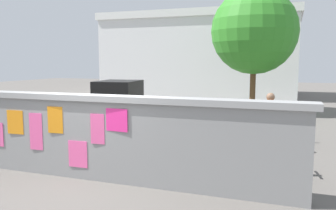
{
  "coord_description": "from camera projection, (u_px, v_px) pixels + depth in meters",
  "views": [
    {
      "loc": [
        3.71,
        -6.13,
        2.44
      ],
      "look_at": [
        0.79,
        2.12,
        1.35
      ],
      "focal_mm": 37.03,
      "sensor_mm": 36.0,
      "label": 1
    }
  ],
  "objects": [
    {
      "name": "person_walking",
      "position": [
        98.0,
        123.0,
        8.33
      ],
      "size": [
        0.39,
        0.39,
        1.62
      ],
      "color": "purple",
      "rests_on": "ground"
    },
    {
      "name": "person_bystander",
      "position": [
        270.0,
        116.0,
        9.31
      ],
      "size": [
        0.38,
        0.38,
        1.62
      ],
      "color": "purple",
      "rests_on": "ground"
    },
    {
      "name": "ground",
      "position": [
        197.0,
        119.0,
        14.75
      ],
      "size": [
        60.0,
        60.0,
        0.0
      ],
      "primitive_type": "plane",
      "color": "#605B56"
    },
    {
      "name": "building_background",
      "position": [
        202.0,
        55.0,
        25.98
      ],
      "size": [
        13.88,
        7.19,
        5.9
      ],
      "color": "silver",
      "rests_on": "ground"
    },
    {
      "name": "motorcycle",
      "position": [
        261.0,
        153.0,
        7.56
      ],
      "size": [
        1.89,
        0.62,
        0.87
      ],
      "color": "black",
      "rests_on": "ground"
    },
    {
      "name": "bicycle_far",
      "position": [
        280.0,
        130.0,
        10.57
      ],
      "size": [
        1.69,
        0.48,
        0.95
      ],
      "color": "black",
      "rests_on": "ground"
    },
    {
      "name": "poster_wall",
      "position": [
        97.0,
        136.0,
        7.16
      ],
      "size": [
        8.45,
        0.42,
        1.77
      ],
      "color": "gray",
      "rests_on": "ground"
    },
    {
      "name": "auto_rickshaw_truck",
      "position": [
        149.0,
        112.0,
        10.78
      ],
      "size": [
        3.73,
        1.86,
        1.85
      ],
      "color": "black",
      "rests_on": "ground"
    },
    {
      "name": "bicycle_near",
      "position": [
        44.0,
        129.0,
        10.77
      ],
      "size": [
        1.69,
        0.48,
        0.95
      ],
      "color": "black",
      "rests_on": "ground"
    },
    {
      "name": "tree_roadside",
      "position": [
        254.0,
        31.0,
        16.69
      ],
      "size": [
        4.15,
        4.15,
        5.98
      ],
      "color": "brown",
      "rests_on": "ground"
    }
  ]
}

